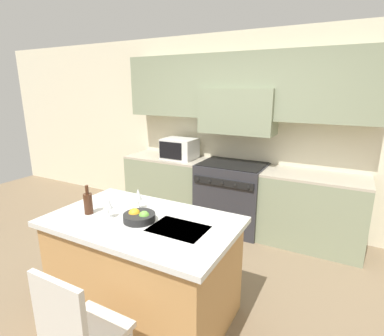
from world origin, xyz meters
The scene contains 11 objects.
ground_plane centered at (0.00, 0.00, 0.00)m, with size 10.00×10.00×0.00m, color #7A664C.
back_cabinetry centered at (0.00, 2.14, 1.59)m, with size 10.00×0.46×2.70m.
back_counter centered at (0.00, 1.89, 0.46)m, with size 3.38×0.62×0.92m.
range_stove centered at (0.00, 1.87, 0.48)m, with size 0.90×0.70×0.95m.
microwave centered at (-0.85, 1.89, 1.08)m, with size 0.48×0.40×0.30m.
kitchen_island centered at (-0.06, -0.08, 0.45)m, with size 1.59×0.96×0.90m.
island_chair centered at (0.12, -0.95, 0.56)m, with size 0.42×0.40×0.99m.
wine_bottle centered at (-0.54, -0.20, 0.99)m, with size 0.07×0.07×0.26m.
wine_glass_near centered at (-0.32, -0.19, 1.03)m, with size 0.07×0.07×0.19m.
wine_glass_far centered at (-0.22, 0.08, 1.03)m, with size 0.07×0.07×0.19m.
fruit_bowl centered at (-0.06, -0.12, 0.93)m, with size 0.26×0.26×0.10m.
Camera 1 is at (1.39, -1.91, 1.96)m, focal length 28.00 mm.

